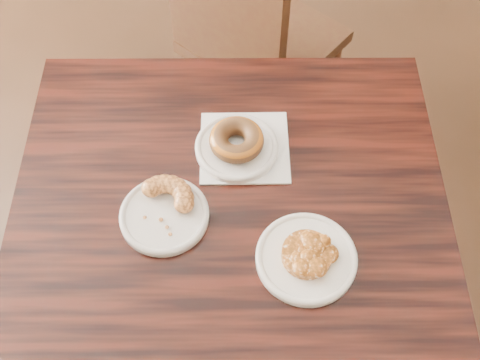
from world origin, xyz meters
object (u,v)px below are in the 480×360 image
(chair_far, at_px, (264,41))
(cruller_fragment, at_px, (163,209))
(cafe_table, at_px, (232,298))
(apple_fritter, at_px, (307,253))
(glazed_donut, at_px, (237,140))

(chair_far, relative_size, cruller_fragment, 7.38)
(cafe_table, xyz_separation_m, apple_fritter, (0.15, -0.04, 0.40))
(cafe_table, bearing_deg, glazed_donut, 85.28)
(glazed_donut, distance_m, apple_fritter, 0.27)
(glazed_donut, relative_size, cruller_fragment, 0.87)
(cafe_table, relative_size, apple_fritter, 6.54)
(apple_fritter, bearing_deg, glazed_donut, 135.72)
(cafe_table, distance_m, apple_fritter, 0.43)
(chair_far, relative_size, glazed_donut, 8.47)
(chair_far, xyz_separation_m, cruller_fragment, (0.05, -0.80, 0.33))
(cruller_fragment, bearing_deg, glazed_donut, 67.39)
(glazed_donut, distance_m, cruller_fragment, 0.20)
(cafe_table, height_order, glazed_donut, glazed_donut)
(apple_fritter, bearing_deg, chair_far, 111.46)
(apple_fritter, bearing_deg, cafe_table, 166.73)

